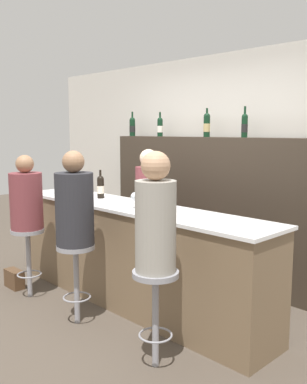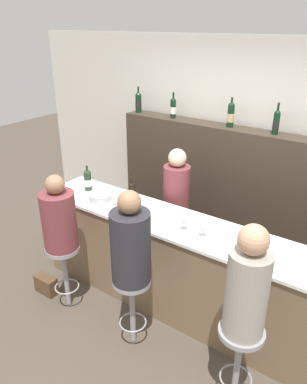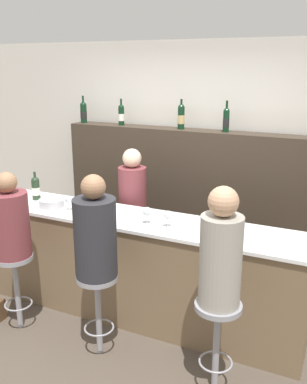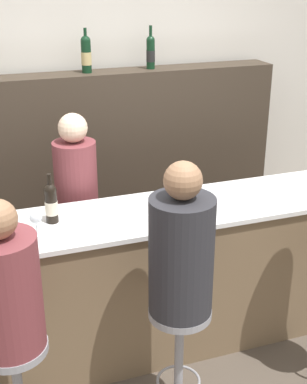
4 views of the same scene
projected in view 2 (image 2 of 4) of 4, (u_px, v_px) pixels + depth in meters
name	position (u px, v px, depth m)	size (l,w,h in m)	color
ground_plane	(158.00, 321.00, 3.73)	(16.00, 16.00, 0.00)	#4C4238
wall_back	(241.00, 152.00, 4.47)	(6.40, 0.05, 2.60)	beige
bar_counter	(175.00, 266.00, 3.73)	(3.11, 0.60, 1.00)	brown
back_bar_cabinet	(229.00, 195.00, 4.50)	(2.92, 0.28, 1.64)	#382D23
wine_bottle_counter_0	(88.00, 180.00, 4.15)	(0.08, 0.08, 0.29)	#233823
wine_bottle_counter_1	(132.00, 193.00, 3.82)	(0.08, 0.08, 0.30)	black
wine_bottle_backbar_0	(138.00, 102.00, 4.82)	(0.08, 0.08, 0.33)	black
wine_bottle_backbar_1	(173.00, 108.00, 4.54)	(0.07, 0.07, 0.31)	black
wine_bottle_backbar_2	(231.00, 115.00, 4.14)	(0.08, 0.08, 0.33)	black
wine_bottle_backbar_3	(276.00, 122.00, 3.87)	(0.07, 0.07, 0.33)	black
wine_glass_0	(114.00, 197.00, 3.77)	(0.07, 0.07, 0.15)	silver
wine_glass_1	(184.00, 220.00, 3.34)	(0.08, 0.08, 0.15)	silver
wine_glass_2	(204.00, 227.00, 3.23)	(0.08, 0.08, 0.15)	silver
metal_bowl	(100.00, 197.00, 3.93)	(0.24, 0.24, 0.08)	#B7B7BC
bar_stool_left	(64.00, 261.00, 3.71)	(0.34, 0.34, 0.72)	gray
guest_seated_left	(59.00, 218.00, 3.51)	(0.33, 0.33, 0.75)	brown
bar_stool_middle	(132.00, 295.00, 3.26)	(0.34, 0.34, 0.72)	gray
guest_seated_middle	(131.00, 244.00, 3.04)	(0.33, 0.33, 0.82)	#28282D
bar_stool_right	(240.00, 348.00, 2.73)	(0.34, 0.34, 0.72)	gray
guest_seated_right	(247.00, 287.00, 2.50)	(0.29, 0.29, 0.85)	gray
bartender	(176.00, 217.00, 4.22)	(0.29, 0.29, 1.52)	brown
handbag	(46.00, 285.00, 4.09)	(0.26, 0.12, 0.20)	#513823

